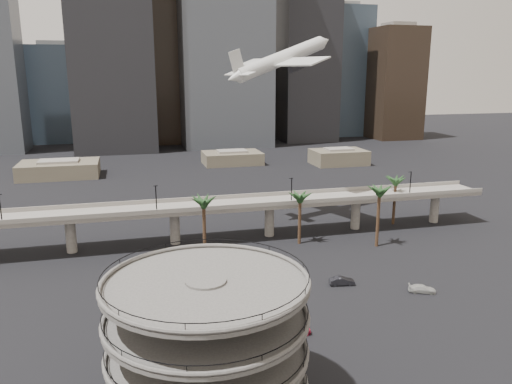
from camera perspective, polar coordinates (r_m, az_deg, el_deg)
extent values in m
plane|color=black|center=(67.72, 5.67, -20.22)|extent=(700.00, 700.00, 0.00)
cylinder|color=#4E4C49|center=(57.36, -5.56, -17.55)|extent=(4.40, 4.40, 16.50)
cylinder|color=#4E4C49|center=(59.65, -5.46, -21.03)|extent=(22.00, 22.00, 0.45)
torus|color=#4E4C49|center=(59.38, -5.47, -20.66)|extent=(22.20, 22.20, 0.50)
torus|color=black|center=(58.93, -5.49, -20.01)|extent=(21.80, 21.80, 0.10)
cylinder|color=#4E4C49|center=(57.48, -5.56, -17.75)|extent=(22.00, 22.00, 0.45)
torus|color=#4E4C49|center=(57.23, -5.57, -17.34)|extent=(22.20, 22.20, 0.50)
torus|color=black|center=(56.83, -5.59, -16.65)|extent=(21.80, 21.80, 0.10)
cylinder|color=#4E4C49|center=(55.51, -5.65, -14.21)|extent=(22.00, 22.00, 0.45)
torus|color=#4E4C49|center=(55.29, -5.66, -13.78)|extent=(22.20, 22.20, 0.50)
torus|color=black|center=(54.93, -5.68, -13.04)|extent=(21.80, 21.80, 0.10)
cylinder|color=#4E4C49|center=(53.77, -5.75, -10.44)|extent=(22.00, 22.00, 0.45)
torus|color=#4E4C49|center=(53.58, -5.76, -9.97)|extent=(22.20, 22.20, 0.50)
torus|color=black|center=(53.26, -5.78, -9.18)|extent=(21.80, 21.80, 0.10)
cube|color=slate|center=(113.42, -3.80, -1.60)|extent=(130.00, 9.00, 0.90)
cube|color=slate|center=(108.92, -3.36, -1.74)|extent=(130.00, 0.30, 1.00)
cube|color=slate|center=(117.48, -4.22, -0.62)|extent=(130.00, 0.30, 1.00)
cylinder|color=slate|center=(113.54, -20.41, -4.64)|extent=(2.20, 2.20, 8.00)
cylinder|color=slate|center=(113.17, -9.26, -4.00)|extent=(2.20, 2.20, 8.00)
cylinder|color=slate|center=(117.02, 1.54, -3.23)|extent=(2.20, 2.20, 8.00)
cylinder|color=slate|center=(124.69, 11.31, -2.44)|extent=(2.20, 2.20, 8.00)
cylinder|color=slate|center=(135.53, 19.73, -1.70)|extent=(2.20, 2.20, 8.00)
cylinder|color=black|center=(109.72, -27.17, -1.73)|extent=(0.24, 0.24, 6.00)
cylinder|color=black|center=(106.99, -11.34, -0.83)|extent=(0.24, 0.24, 6.00)
cylinder|color=black|center=(112.49, 4.08, 0.11)|extent=(0.24, 0.24, 6.00)
cylinder|color=black|center=(125.14, 17.22, 0.90)|extent=(0.24, 0.24, 6.00)
cylinder|color=#4D3321|center=(102.61, -5.93, -4.41)|extent=(0.70, 0.70, 12.15)
ellipsoid|color=#1D3D1B|center=(100.81, -6.01, -0.90)|extent=(4.40, 4.40, 2.00)
cylinder|color=#4D3321|center=(111.66, 5.01, -3.25)|extent=(0.70, 0.70, 10.80)
ellipsoid|color=#1D3D1B|center=(110.13, 5.07, -0.36)|extent=(4.40, 4.40, 2.00)
cylinder|color=#4D3321|center=(112.47, 13.76, -3.00)|extent=(0.70, 0.70, 12.60)
ellipsoid|color=#1D3D1B|center=(110.80, 13.96, 0.33)|extent=(4.40, 4.40, 2.00)
cylinder|color=#4D3321|center=(130.13, 15.53, -1.17)|extent=(0.70, 0.70, 11.25)
ellipsoid|color=#1D3D1B|center=(128.78, 15.70, 1.42)|extent=(4.40, 4.40, 2.00)
cube|color=brown|center=(197.33, -21.54, 2.43)|extent=(28.00, 18.00, 5.50)
cube|color=slate|center=(196.80, -21.62, 3.33)|extent=(14.00, 9.00, 0.80)
cube|color=brown|center=(209.92, -2.75, 3.91)|extent=(24.00, 16.00, 5.00)
cube|color=slate|center=(209.45, -2.76, 4.69)|extent=(12.00, 8.00, 0.80)
cube|color=brown|center=(211.62, 9.43, 3.96)|extent=(22.00, 15.00, 6.00)
cube|color=slate|center=(211.09, 9.47, 4.87)|extent=(11.00, 7.50, 0.80)
cube|color=#33414F|center=(299.91, -21.56, 10.34)|extent=(30.00, 30.00, 51.34)
cube|color=slate|center=(300.05, -22.02, 15.46)|extent=(16.50, 16.50, 2.40)
cube|color=black|center=(253.58, -16.38, 17.83)|extent=(38.00, 30.00, 117.66)
cube|color=black|center=(278.97, -9.71, 15.53)|extent=(28.00, 26.00, 96.27)
cube|color=#474B53|center=(263.81, -3.71, 19.30)|extent=(45.00, 32.00, 128.35)
cube|color=#85775C|center=(302.50, -0.13, 10.68)|extent=(24.00, 24.00, 44.92)
cube|color=slate|center=(302.25, -0.13, 15.16)|extent=(13.20, 13.20, 2.40)
cube|color=black|center=(285.36, 5.83, 16.13)|extent=(30.00, 28.00, 101.61)
cube|color=#33414F|center=(313.67, 9.24, 13.35)|extent=(34.00, 30.00, 74.87)
cube|color=slate|center=(316.03, 9.52, 20.36)|extent=(18.70, 16.50, 2.40)
cube|color=black|center=(302.59, 15.56, 11.82)|extent=(26.00, 26.00, 62.04)
cube|color=slate|center=(303.60, 15.96, 17.90)|extent=(14.30, 14.30, 2.40)
cube|color=#85775C|center=(315.42, -7.69, 10.29)|extent=(22.00, 22.00, 40.65)
cube|color=slate|center=(314.98, -7.81, 14.20)|extent=(12.10, 12.10, 2.40)
cylinder|color=silver|center=(126.32, 2.96, 14.99)|extent=(26.20, 13.54, 11.50)
cone|color=silver|center=(136.14, 7.81, 16.69)|extent=(5.29, 4.86, 4.35)
cone|color=silver|center=(117.61, -2.56, 12.90)|extent=(5.04, 4.46, 3.98)
cube|color=silver|center=(125.83, 2.68, 14.61)|extent=(16.79, 29.19, 2.22)
cube|color=silver|center=(118.60, -1.86, 13.37)|extent=(5.83, 9.83, 0.93)
cube|color=silver|center=(118.15, -2.21, 14.62)|extent=(4.34, 2.06, 6.02)
cylinder|color=#242328|center=(130.50, 1.44, 14.08)|extent=(4.87, 3.50, 3.07)
cylinder|color=#242328|center=(122.33, 4.64, 14.08)|extent=(4.87, 3.50, 3.07)
imported|color=#AA1833|center=(76.11, 4.59, -15.43)|extent=(4.52, 1.97, 1.52)
imported|color=black|center=(92.97, 9.78, -9.99)|extent=(4.81, 2.31, 1.52)
imported|color=#B3B3AF|center=(93.44, 18.45, -10.45)|extent=(5.03, 3.59, 1.35)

